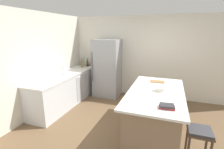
{
  "coord_description": "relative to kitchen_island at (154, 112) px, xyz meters",
  "views": [
    {
      "loc": [
        0.75,
        -3.1,
        2.12
      ],
      "look_at": [
        -0.67,
        0.89,
        1.0
      ],
      "focal_mm": 26.39,
      "sensor_mm": 36.0,
      "label": 1
    }
  ],
  "objects": [
    {
      "name": "vinegar_bottle",
      "position": [
        -2.59,
        1.54,
        0.57
      ],
      "size": [
        0.05,
        0.05,
        0.33
      ],
      "color": "#994C23",
      "rests_on": "counter_run_left"
    },
    {
      "name": "wall_rear",
      "position": [
        -0.54,
        2.08,
        0.83
      ],
      "size": [
        6.0,
        0.1,
        2.6
      ],
      "primitive_type": "cube",
      "color": "silver",
      "rests_on": "ground_plane"
    },
    {
      "name": "refrigerator",
      "position": [
        -1.71,
        1.68,
        0.46
      ],
      "size": [
        0.83,
        0.72,
        1.87
      ],
      "color": "#93969B",
      "rests_on": "ground_plane"
    },
    {
      "name": "gin_bottle",
      "position": [
        -2.59,
        1.74,
        0.57
      ],
      "size": [
        0.07,
        0.07,
        0.32
      ],
      "color": "#8CB79E",
      "rests_on": "counter_run_left"
    },
    {
      "name": "paper_towel_roll",
      "position": [
        -2.63,
        0.57,
        0.57
      ],
      "size": [
        0.14,
        0.14,
        0.31
      ],
      "color": "gray",
      "rests_on": "counter_run_left"
    },
    {
      "name": "cutting_board",
      "position": [
        -0.03,
        0.67,
        0.47
      ],
      "size": [
        0.34,
        0.21,
        0.02
      ],
      "color": "#9E7042",
      "rests_on": "kitchen_island"
    },
    {
      "name": "kitchen_island",
      "position": [
        0.0,
        0.0,
        0.0
      ],
      "size": [
        1.09,
        2.11,
        0.93
      ],
      "color": "#8E755B",
      "rests_on": "ground_plane"
    },
    {
      "name": "ground_plane",
      "position": [
        -0.54,
        -0.17,
        -0.47
      ],
      "size": [
        7.2,
        7.2,
        0.0
      ],
      "primitive_type": "plane",
      "color": "brown"
    },
    {
      "name": "syrup_bottle",
      "position": [
        -2.52,
        1.83,
        0.55
      ],
      "size": [
        0.07,
        0.07,
        0.28
      ],
      "color": "#5B3319",
      "rests_on": "counter_run_left"
    },
    {
      "name": "cookbook_stack",
      "position": [
        0.23,
        -0.72,
        0.49
      ],
      "size": [
        0.25,
        0.19,
        0.06
      ],
      "color": "#A83338",
      "rests_on": "kitchen_island"
    },
    {
      "name": "counter_run_left",
      "position": [
        -2.61,
        0.62,
        -0.01
      ],
      "size": [
        0.69,
        2.64,
        0.91
      ],
      "color": "silver",
      "rests_on": "ground_plane"
    },
    {
      "name": "wall_left",
      "position": [
        -2.99,
        -0.17,
        0.83
      ],
      "size": [
        0.1,
        6.0,
        2.6
      ],
      "primitive_type": "cube",
      "color": "silver",
      "rests_on": "ground_plane"
    },
    {
      "name": "bar_stool",
      "position": [
        0.74,
        -0.71,
        0.06
      ],
      "size": [
        0.36,
        0.36,
        0.65
      ],
      "color": "#473828",
      "rests_on": "ground_plane"
    },
    {
      "name": "sink_faucet",
      "position": [
        -2.65,
        0.27,
        0.6
      ],
      "size": [
        0.15,
        0.05,
        0.3
      ],
      "color": "silver",
      "rests_on": "counter_run_left"
    },
    {
      "name": "olive_oil_bottle",
      "position": [
        -2.64,
        1.63,
        0.57
      ],
      "size": [
        0.06,
        0.06,
        0.31
      ],
      "color": "olive",
      "rests_on": "counter_run_left"
    },
    {
      "name": "mixing_bowl",
      "position": [
        0.07,
        0.05,
        0.5
      ],
      "size": [
        0.21,
        0.21,
        0.08
      ],
      "color": "silver",
      "rests_on": "kitchen_island"
    }
  ]
}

